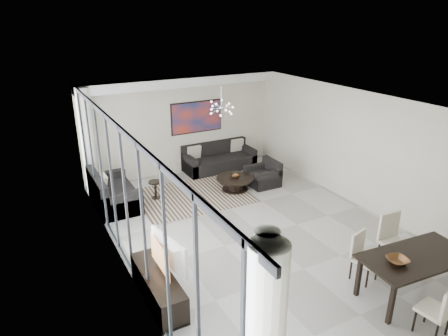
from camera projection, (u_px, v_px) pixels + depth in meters
room_shell at (283, 171)px, 8.56m from camera, size 6.00×9.00×2.90m
window_wall at (131, 202)px, 7.08m from camera, size 0.37×8.95×2.90m
soffit at (182, 82)px, 11.40m from camera, size 5.98×0.40×0.26m
painting at (197, 117)px, 12.17m from camera, size 1.68×0.04×0.98m
chandelier at (221, 108)px, 10.21m from camera, size 0.66×0.66×0.71m
rug at (193, 196)px, 10.78m from camera, size 3.00×2.36×0.01m
coffee_table at (235, 183)px, 11.09m from camera, size 1.04×1.04×0.36m
bowl_coffee at (235, 176)px, 11.01m from camera, size 0.30×0.30×0.08m
sofa_main at (219, 160)px, 12.58m from camera, size 2.24×0.91×0.81m
loveseat at (112, 195)px, 10.14m from camera, size 1.00×1.77×0.89m
armchair at (264, 177)px, 11.42m from camera, size 0.82×0.86×0.71m
side_table at (155, 187)px, 10.52m from camera, size 0.36×0.36×0.49m
tv_console at (158, 287)px, 6.79m from camera, size 0.46×1.65×0.51m
television at (164, 254)px, 6.72m from camera, size 0.34×1.04×0.60m
dining_table at (416, 260)px, 6.73m from camera, size 1.99×1.12×0.80m
dining_chair_sw at (441, 308)px, 5.89m from camera, size 0.48×0.48×0.94m
dining_chair_nw at (361, 253)px, 7.27m from camera, size 0.51×0.51×0.92m
dining_chair_ne at (392, 236)px, 7.67m from camera, size 0.52×0.52×1.06m
bowl_dining at (398, 261)px, 6.50m from camera, size 0.40×0.40×0.08m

